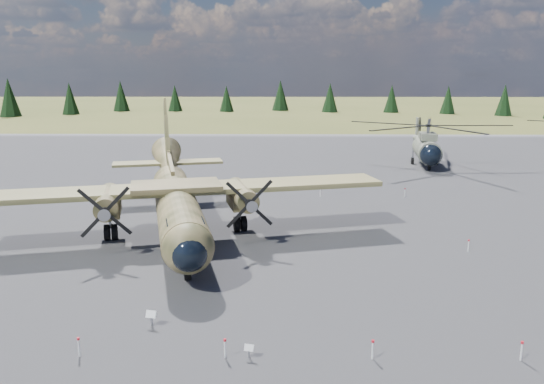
{
  "coord_description": "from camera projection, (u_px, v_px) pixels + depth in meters",
  "views": [
    {
      "loc": [
        4.26,
        -33.16,
        11.32
      ],
      "look_at": [
        3.65,
        2.0,
        3.53
      ],
      "focal_mm": 35.0,
      "sensor_mm": 36.0,
      "label": 1
    }
  ],
  "objects": [
    {
      "name": "ground",
      "position": [
        216.0,
        251.0,
        34.89
      ],
      "size": [
        500.0,
        500.0,
        0.0
      ],
      "primitive_type": "plane",
      "color": "brown",
      "rests_on": "ground"
    },
    {
      "name": "apron",
      "position": [
        230.0,
        212.0,
        44.65
      ],
      "size": [
        120.0,
        120.0,
        0.04
      ],
      "primitive_type": "cube",
      "color": "slate",
      "rests_on": "ground"
    },
    {
      "name": "transport_plane",
      "position": [
        176.0,
        196.0,
        38.17
      ],
      "size": [
        29.54,
        26.44,
        9.81
      ],
      "rotation": [
        0.0,
        0.0,
        0.25
      ],
      "color": "#3B3B20",
      "rests_on": "ground"
    },
    {
      "name": "helicopter_near",
      "position": [
        427.0,
        136.0,
        66.42
      ],
      "size": [
        23.72,
        25.95,
        5.33
      ],
      "rotation": [
        0.0,
        0.0,
        -0.14
      ],
      "color": "slate",
      "rests_on": "ground"
    },
    {
      "name": "info_placard_left",
      "position": [
        151.0,
        316.0,
        24.3
      ],
      "size": [
        0.52,
        0.31,
        0.77
      ],
      "rotation": [
        0.0,
        0.0,
        -0.22
      ],
      "color": "gray",
      "rests_on": "ground"
    },
    {
      "name": "info_placard_right",
      "position": [
        249.0,
        349.0,
        21.56
      ],
      "size": [
        0.42,
        0.25,
        0.61
      ],
      "rotation": [
        0.0,
        0.0,
        -0.22
      ],
      "color": "gray",
      "rests_on": "ground"
    },
    {
      "name": "barrier_fence",
      "position": [
        209.0,
        244.0,
        34.71
      ],
      "size": [
        33.12,
        29.62,
        0.85
      ],
      "color": "white",
      "rests_on": "ground"
    },
    {
      "name": "treeline",
      "position": [
        30.0,
        195.0,
        29.86
      ],
      "size": [
        291.89,
        287.11,
        10.98
      ],
      "color": "black",
      "rests_on": "ground"
    }
  ]
}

